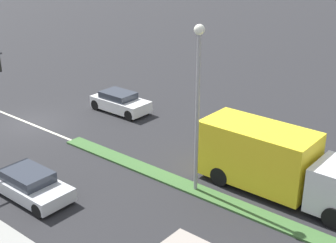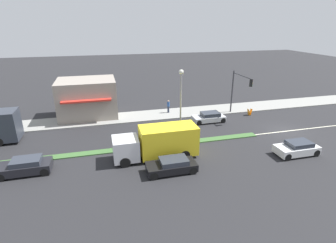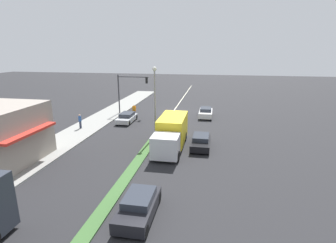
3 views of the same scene
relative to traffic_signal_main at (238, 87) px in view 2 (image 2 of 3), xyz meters
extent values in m
plane|color=#232326|center=(-6.12, 15.01, -3.90)|extent=(160.00, 160.00, 0.00)
cube|color=gray|center=(2.88, 15.51, -3.84)|extent=(4.00, 73.00, 0.12)
cube|color=#3D6633|center=(-6.12, 24.01, -3.85)|extent=(0.90, 46.00, 0.10)
cube|color=beige|center=(-6.12, -2.99, -3.90)|extent=(0.16, 60.00, 0.01)
cube|color=gray|center=(4.80, 18.56, -1.43)|extent=(5.49, 7.12, 4.69)
cube|color=red|center=(1.70, 18.56, -0.98)|extent=(0.70, 5.69, 0.20)
cylinder|color=#333338|center=(1.43, 0.01, -0.98)|extent=(0.18, 0.18, 5.60)
cylinder|color=#333338|center=(-0.82, 0.01, 1.52)|extent=(4.50, 0.12, 0.12)
cube|color=black|center=(-2.77, 0.01, 1.07)|extent=(0.28, 0.24, 0.84)
sphere|color=red|center=(-2.77, -0.12, 1.34)|extent=(0.18, 0.18, 0.18)
sphere|color=gold|center=(-2.77, -0.12, 1.07)|extent=(0.18, 0.18, 0.18)
sphere|color=green|center=(-2.77, -0.12, 0.80)|extent=(0.18, 0.18, 0.18)
cylinder|color=gray|center=(-6.12, 9.49, -0.30)|extent=(0.16, 0.16, 7.00)
sphere|color=silver|center=(-6.12, 9.49, 3.35)|extent=(0.44, 0.44, 0.44)
cylinder|color=#282D42|center=(3.23, 8.26, -3.34)|extent=(0.26, 0.26, 0.87)
cylinder|color=#284C8C|center=(3.23, 8.26, -2.60)|extent=(0.34, 0.34, 0.62)
sphere|color=tan|center=(3.23, 8.26, -2.18)|extent=(0.22, 0.22, 0.22)
cube|color=orange|center=(-0.18, -2.08, -3.47)|extent=(0.45, 0.21, 0.84)
cube|color=orange|center=(-0.18, -1.76, -3.47)|extent=(0.45, 0.21, 0.84)
cube|color=silver|center=(-8.32, 15.15, -2.68)|extent=(2.28, 2.20, 1.90)
cube|color=yellow|center=(-8.32, 11.30, -2.33)|extent=(2.40, 5.10, 2.60)
cylinder|color=black|center=(-9.40, 15.35, -3.45)|extent=(0.28, 0.90, 0.90)
cylinder|color=black|center=(-7.24, 15.35, -3.45)|extent=(0.28, 0.90, 0.90)
cylinder|color=black|center=(-9.40, 10.05, -3.45)|extent=(0.28, 0.90, 0.90)
cylinder|color=black|center=(-7.24, 10.05, -3.45)|extent=(0.28, 0.90, 0.90)
cylinder|color=black|center=(0.01, 27.05, -3.42)|extent=(0.30, 0.96, 0.96)
cube|color=black|center=(-11.12, 11.78, -3.41)|extent=(1.75, 4.09, 0.61)
cube|color=#2D333D|center=(-11.12, 11.58, -2.90)|extent=(1.49, 2.25, 0.40)
cylinder|color=black|center=(-11.90, 13.39, -3.56)|extent=(0.22, 0.67, 0.67)
cylinder|color=black|center=(-10.35, 13.39, -3.56)|extent=(0.22, 0.67, 0.67)
cylinder|color=black|center=(-11.90, 10.18, -3.56)|extent=(0.22, 0.67, 0.67)
cylinder|color=black|center=(-10.35, 10.18, -3.56)|extent=(0.22, 0.67, 0.67)
cube|color=silver|center=(-11.12, -0.21, -3.36)|extent=(1.78, 3.91, 0.70)
cube|color=#2D333D|center=(-11.12, -0.40, -2.81)|extent=(1.51, 2.15, 0.41)
cylinder|color=black|center=(-11.91, 1.31, -3.56)|extent=(0.22, 0.67, 0.67)
cylinder|color=black|center=(-10.33, 1.31, -3.56)|extent=(0.22, 0.67, 0.67)
cylinder|color=black|center=(-11.91, -1.73, -3.56)|extent=(0.22, 0.67, 0.67)
cylinder|color=black|center=(-10.33, -1.73, -3.56)|extent=(0.22, 0.67, 0.67)
cube|color=black|center=(-8.32, 23.31, -3.36)|extent=(1.80, 4.04, 0.70)
cube|color=#2D333D|center=(-8.32, 23.10, -2.81)|extent=(1.53, 2.22, 0.42)
cylinder|color=black|center=(-9.13, 24.89, -3.56)|extent=(0.22, 0.68, 0.68)
cylinder|color=black|center=(-7.52, 24.89, -3.56)|extent=(0.22, 0.68, 0.68)
cylinder|color=black|center=(-9.13, 21.73, -3.56)|extent=(0.22, 0.68, 0.68)
cylinder|color=black|center=(-7.52, 21.73, -3.56)|extent=(0.22, 0.68, 0.68)
cube|color=#B7BABF|center=(-1.12, 4.29, -3.44)|extent=(1.78, 3.94, 0.57)
cube|color=#2D333D|center=(-1.12, 4.09, -2.92)|extent=(1.52, 2.17, 0.46)
cylinder|color=black|center=(-1.92, 5.84, -3.58)|extent=(0.22, 0.64, 0.64)
cylinder|color=black|center=(-0.33, 5.84, -3.58)|extent=(0.22, 0.64, 0.64)
cylinder|color=black|center=(-1.92, 2.73, -3.58)|extent=(0.22, 0.64, 0.64)
cylinder|color=black|center=(-0.33, 2.73, -3.58)|extent=(0.22, 0.64, 0.64)
camera|label=1|loc=(8.81, 20.24, 6.87)|focal=50.00mm
camera|label=2|loc=(-29.09, 16.75, 7.64)|focal=28.00mm
camera|label=3|loc=(-12.24, 35.68, 5.23)|focal=28.00mm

